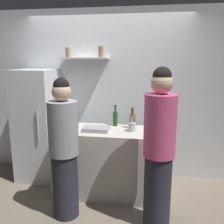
{
  "coord_description": "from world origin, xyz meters",
  "views": [
    {
      "loc": [
        0.7,
        -2.64,
        1.87
      ],
      "look_at": [
        0.18,
        0.53,
        1.17
      ],
      "focal_mm": 40.1,
      "sensor_mm": 36.0,
      "label": 1
    }
  ],
  "objects_px": {
    "wine_bottle_green_glass": "(115,118)",
    "wine_bottle_pale_glass": "(155,118)",
    "refrigerator": "(38,125)",
    "wine_bottle_dark_glass": "(76,120)",
    "person_grey_hoodie": "(64,151)",
    "person_pink_top": "(159,151)",
    "baking_pan": "(96,129)",
    "wine_bottle_amber_glass": "(132,121)",
    "utensil_holder": "(132,127)",
    "water_bottle_plastic": "(161,122)"
  },
  "relations": [
    {
      "from": "wine_bottle_green_glass",
      "to": "wine_bottle_pale_glass",
      "type": "relative_size",
      "value": 0.91
    },
    {
      "from": "refrigerator",
      "to": "wine_bottle_pale_glass",
      "type": "xyz_separation_m",
      "value": [
        1.78,
        -0.07,
        0.2
      ]
    },
    {
      "from": "wine_bottle_dark_glass",
      "to": "person_grey_hoodie",
      "type": "bearing_deg",
      "value": -85.2
    },
    {
      "from": "person_pink_top",
      "to": "wine_bottle_green_glass",
      "type": "bearing_deg",
      "value": -34.1
    },
    {
      "from": "baking_pan",
      "to": "wine_bottle_green_glass",
      "type": "bearing_deg",
      "value": 54.06
    },
    {
      "from": "wine_bottle_pale_glass",
      "to": "wine_bottle_dark_glass",
      "type": "relative_size",
      "value": 1.06
    },
    {
      "from": "wine_bottle_green_glass",
      "to": "wine_bottle_dark_glass",
      "type": "distance_m",
      "value": 0.56
    },
    {
      "from": "wine_bottle_amber_glass",
      "to": "person_pink_top",
      "type": "distance_m",
      "value": 0.84
    },
    {
      "from": "baking_pan",
      "to": "wine_bottle_dark_glass",
      "type": "height_order",
      "value": "wine_bottle_dark_glass"
    },
    {
      "from": "utensil_holder",
      "to": "water_bottle_plastic",
      "type": "xyz_separation_m",
      "value": [
        0.38,
        0.09,
        0.05
      ]
    },
    {
      "from": "utensil_holder",
      "to": "wine_bottle_green_glass",
      "type": "height_order",
      "value": "wine_bottle_green_glass"
    },
    {
      "from": "wine_bottle_pale_glass",
      "to": "person_grey_hoodie",
      "type": "distance_m",
      "value": 1.35
    },
    {
      "from": "wine_bottle_green_glass",
      "to": "person_grey_hoodie",
      "type": "relative_size",
      "value": 0.18
    },
    {
      "from": "person_grey_hoodie",
      "to": "person_pink_top",
      "type": "xyz_separation_m",
      "value": [
        1.07,
        -0.01,
        0.07
      ]
    },
    {
      "from": "baking_pan",
      "to": "utensil_holder",
      "type": "distance_m",
      "value": 0.48
    },
    {
      "from": "water_bottle_plastic",
      "to": "person_pink_top",
      "type": "relative_size",
      "value": 0.14
    },
    {
      "from": "utensil_holder",
      "to": "refrigerator",
      "type": "bearing_deg",
      "value": 167.84
    },
    {
      "from": "water_bottle_plastic",
      "to": "baking_pan",
      "type": "bearing_deg",
      "value": -170.32
    },
    {
      "from": "person_grey_hoodie",
      "to": "utensil_holder",
      "type": "bearing_deg",
      "value": -83.6
    },
    {
      "from": "refrigerator",
      "to": "person_pink_top",
      "type": "height_order",
      "value": "person_pink_top"
    },
    {
      "from": "wine_bottle_amber_glass",
      "to": "person_grey_hoodie",
      "type": "bearing_deg",
      "value": -134.3
    },
    {
      "from": "refrigerator",
      "to": "baking_pan",
      "type": "bearing_deg",
      "value": -20.27
    },
    {
      "from": "wine_bottle_amber_glass",
      "to": "water_bottle_plastic",
      "type": "bearing_deg",
      "value": -8.57
    },
    {
      "from": "baking_pan",
      "to": "person_pink_top",
      "type": "relative_size",
      "value": 0.19
    },
    {
      "from": "wine_bottle_amber_glass",
      "to": "person_grey_hoodie",
      "type": "relative_size",
      "value": 0.18
    },
    {
      "from": "water_bottle_plastic",
      "to": "person_grey_hoodie",
      "type": "distance_m",
      "value": 1.32
    },
    {
      "from": "baking_pan",
      "to": "person_grey_hoodie",
      "type": "distance_m",
      "value": 0.61
    },
    {
      "from": "person_grey_hoodie",
      "to": "person_pink_top",
      "type": "distance_m",
      "value": 1.08
    },
    {
      "from": "utensil_holder",
      "to": "person_grey_hoodie",
      "type": "xyz_separation_m",
      "value": [
        -0.73,
        -0.59,
        -0.16
      ]
    },
    {
      "from": "baking_pan",
      "to": "person_grey_hoodie",
      "type": "bearing_deg",
      "value": -115.7
    },
    {
      "from": "refrigerator",
      "to": "person_pink_top",
      "type": "relative_size",
      "value": 0.95
    },
    {
      "from": "wine_bottle_amber_glass",
      "to": "water_bottle_plastic",
      "type": "xyz_separation_m",
      "value": [
        0.39,
        -0.06,
        0.01
      ]
    },
    {
      "from": "baking_pan",
      "to": "wine_bottle_dark_glass",
      "type": "relative_size",
      "value": 1.1
    },
    {
      "from": "baking_pan",
      "to": "wine_bottle_pale_glass",
      "type": "xyz_separation_m",
      "value": [
        0.77,
        0.31,
        0.1
      ]
    },
    {
      "from": "wine_bottle_pale_glass",
      "to": "water_bottle_plastic",
      "type": "xyz_separation_m",
      "value": [
        0.08,
        -0.17,
        -0.01
      ]
    },
    {
      "from": "person_pink_top",
      "to": "wine_bottle_amber_glass",
      "type": "bearing_deg",
      "value": -44.61
    },
    {
      "from": "wine_bottle_green_glass",
      "to": "person_pink_top",
      "type": "height_order",
      "value": "person_pink_top"
    },
    {
      "from": "wine_bottle_amber_glass",
      "to": "person_grey_hoodie",
      "type": "xyz_separation_m",
      "value": [
        -0.72,
        -0.74,
        -0.2
      ]
    },
    {
      "from": "wine_bottle_amber_glass",
      "to": "water_bottle_plastic",
      "type": "height_order",
      "value": "wine_bottle_amber_glass"
    },
    {
      "from": "wine_bottle_dark_glass",
      "to": "person_grey_hoodie",
      "type": "height_order",
      "value": "person_grey_hoodie"
    },
    {
      "from": "baking_pan",
      "to": "person_grey_hoodie",
      "type": "height_order",
      "value": "person_grey_hoodie"
    },
    {
      "from": "baking_pan",
      "to": "utensil_holder",
      "type": "height_order",
      "value": "utensil_holder"
    },
    {
      "from": "wine_bottle_green_glass",
      "to": "wine_bottle_dark_glass",
      "type": "xyz_separation_m",
      "value": [
        -0.52,
        -0.19,
        0.0
      ]
    },
    {
      "from": "utensil_holder",
      "to": "wine_bottle_green_glass",
      "type": "relative_size",
      "value": 0.74
    },
    {
      "from": "wine_bottle_dark_glass",
      "to": "person_grey_hoodie",
      "type": "relative_size",
      "value": 0.19
    },
    {
      "from": "refrigerator",
      "to": "water_bottle_plastic",
      "type": "height_order",
      "value": "refrigerator"
    },
    {
      "from": "wine_bottle_amber_glass",
      "to": "refrigerator",
      "type": "bearing_deg",
      "value": 173.35
    },
    {
      "from": "wine_bottle_dark_glass",
      "to": "person_pink_top",
      "type": "bearing_deg",
      "value": -30.02
    },
    {
      "from": "refrigerator",
      "to": "person_pink_top",
      "type": "bearing_deg",
      "value": -26.72
    },
    {
      "from": "wine_bottle_amber_glass",
      "to": "person_grey_hoodie",
      "type": "height_order",
      "value": "person_grey_hoodie"
    }
  ]
}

